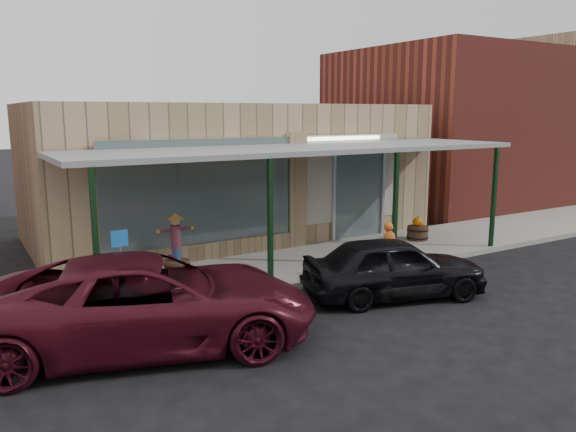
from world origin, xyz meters
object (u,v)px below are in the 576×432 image
barrel_scarecrow (176,255)px  barrel_pumpkin (418,231)px  parked_sedan (394,267)px  handicap_sign (121,258)px  car_maroon (149,302)px

barrel_scarecrow → barrel_pumpkin: bearing=-10.0°
barrel_pumpkin → parked_sedan: 5.22m
handicap_sign → parked_sedan: (5.32, -1.92, -0.49)m
parked_sedan → handicap_sign: bearing=86.3°
barrel_scarecrow → barrel_pumpkin: barrel_scarecrow is taller
barrel_pumpkin → car_maroon: (-9.28, -3.20, 0.38)m
handicap_sign → parked_sedan: 5.68m
handicap_sign → car_maroon: 1.77m
car_maroon → parked_sedan: bearing=-75.2°
barrel_pumpkin → parked_sedan: (-3.96, -3.38, 0.26)m
barrel_pumpkin → handicap_sign: bearing=-171.0°
barrel_scarecrow → handicap_sign: 2.31m
barrel_scarecrow → handicap_sign: (-1.67, -1.52, 0.50)m
barrel_scarecrow → handicap_sign: size_ratio=0.97×
parked_sedan → car_maroon: (-5.32, 0.18, 0.12)m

